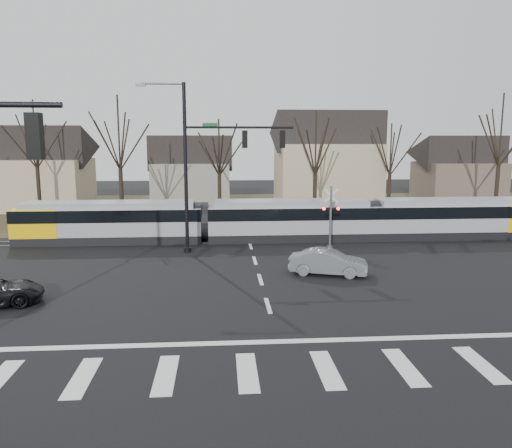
{
  "coord_description": "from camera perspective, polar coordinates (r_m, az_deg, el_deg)",
  "views": [
    {
      "loc": [
        -1.94,
        -17.89,
        6.79
      ],
      "look_at": [
        0.0,
        9.0,
        2.3
      ],
      "focal_mm": 35.0,
      "sensor_mm": 36.0,
      "label": 1
    }
  ],
  "objects": [
    {
      "name": "rail_crossing_signal",
      "position": [
        31.83,
        8.52,
        0.49
      ],
      "size": [
        1.08,
        0.36,
        4.0
      ],
      "color": "#59595B",
      "rests_on": "ground"
    },
    {
      "name": "rail_pair",
      "position": [
        34.41,
        -0.81,
        -1.87
      ],
      "size": [
        90.0,
        1.52,
        0.06
      ],
      "color": "#59595E",
      "rests_on": "ground"
    },
    {
      "name": "lane_dashes",
      "position": [
        34.61,
        -0.83,
        -1.85
      ],
      "size": [
        0.18,
        30.0,
        0.01
      ],
      "color": "silver",
      "rests_on": "ground"
    },
    {
      "name": "house_d",
      "position": [
        58.97,
        22.1,
        6.02
      ],
      "size": [
        8.64,
        7.56,
        7.65
      ],
      "color": "brown",
      "rests_on": "ground"
    },
    {
      "name": "tram",
      "position": [
        34.61,
        3.72,
        0.66
      ],
      "size": [
        36.52,
        2.71,
        2.77
      ],
      "color": "gray",
      "rests_on": "ground"
    },
    {
      "name": "house_c",
      "position": [
        52.07,
        8.08,
        7.65
      ],
      "size": [
        10.8,
        8.64,
        10.1
      ],
      "color": "tan",
      "rests_on": "ground"
    },
    {
      "name": "grass_verge",
      "position": [
        50.38,
        -1.88,
        1.71
      ],
      "size": [
        140.0,
        28.0,
        0.01
      ],
      "primitive_type": "cube",
      "color": "#38331E",
      "rests_on": "ground"
    },
    {
      "name": "sedan",
      "position": [
        25.91,
        8.26,
        -4.34
      ],
      "size": [
        3.66,
        4.76,
        1.31
      ],
      "primitive_type": "imported",
      "rotation": [
        0.0,
        0.0,
        1.27
      ],
      "color": "slate",
      "rests_on": "ground"
    },
    {
      "name": "stop_line",
      "position": [
        17.56,
        2.6,
        -13.27
      ],
      "size": [
        28.0,
        0.35,
        0.01
      ],
      "primitive_type": "cube",
      "color": "silver",
      "rests_on": "ground"
    },
    {
      "name": "signal_pole_far",
      "position": [
        30.41,
        -5.05,
        7.36
      ],
      "size": [
        9.28,
        0.44,
        10.2
      ],
      "color": "black",
      "rests_on": "ground"
    },
    {
      "name": "crosswalk",
      "position": [
        15.57,
        3.59,
        -16.38
      ],
      "size": [
        27.0,
        2.6,
        0.01
      ],
      "color": "silver",
      "rests_on": "ground"
    },
    {
      "name": "house_a",
      "position": [
        54.99,
        -23.44,
        6.25
      ],
      "size": [
        9.72,
        8.64,
        8.6
      ],
      "color": "tan",
      "rests_on": "ground"
    },
    {
      "name": "tree_row",
      "position": [
        44.1,
        1.01,
        7.13
      ],
      "size": [
        59.2,
        7.2,
        10.0
      ],
      "color": "black",
      "rests_on": "ground"
    },
    {
      "name": "ground",
      "position": [
        19.23,
        1.97,
        -11.22
      ],
      "size": [
        140.0,
        140.0,
        0.0
      ],
      "primitive_type": "plane",
      "color": "black"
    },
    {
      "name": "house_b",
      "position": [
        54.05,
        -7.41,
        6.38
      ],
      "size": [
        8.64,
        7.56,
        7.65
      ],
      "color": "gray",
      "rests_on": "ground"
    }
  ]
}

